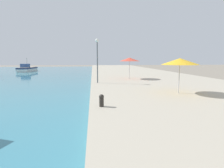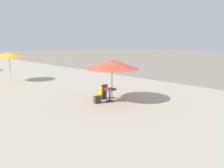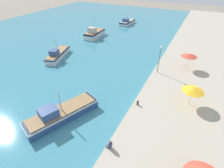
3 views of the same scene
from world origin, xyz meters
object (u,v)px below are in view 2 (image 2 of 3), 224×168
(cafe_umbrella_white, at_px, (9,55))
(cafe_chair_right, at_px, (103,94))
(cafe_table, at_px, (110,92))
(cafe_chair_left, at_px, (98,97))
(cafe_umbrella_pink, at_px, (112,64))

(cafe_umbrella_white, xyz_separation_m, cafe_chair_right, (1.81, -10.18, -1.98))
(cafe_umbrella_white, bearing_deg, cafe_table, -81.21)
(cafe_chair_left, height_order, cafe_chair_right, same)
(cafe_chair_right, bearing_deg, cafe_chair_left, -139.50)
(cafe_umbrella_white, height_order, cafe_table, cafe_umbrella_white)
(cafe_umbrella_pink, distance_m, cafe_chair_left, 2.04)
(cafe_umbrella_white, bearing_deg, cafe_chair_left, -84.63)
(cafe_umbrella_pink, xyz_separation_m, cafe_chair_left, (-0.88, 0.23, -1.82))
(cafe_table, xyz_separation_m, cafe_chair_right, (0.12, 0.71, -0.21))
(cafe_chair_left, bearing_deg, cafe_chair_right, -40.50)
(cafe_umbrella_white, distance_m, cafe_chair_left, 10.89)
(cafe_table, bearing_deg, cafe_chair_right, 80.07)
(cafe_umbrella_pink, relative_size, cafe_chair_left, 3.36)
(cafe_table, bearing_deg, cafe_umbrella_pink, 0.60)
(cafe_umbrella_white, distance_m, cafe_table, 11.17)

